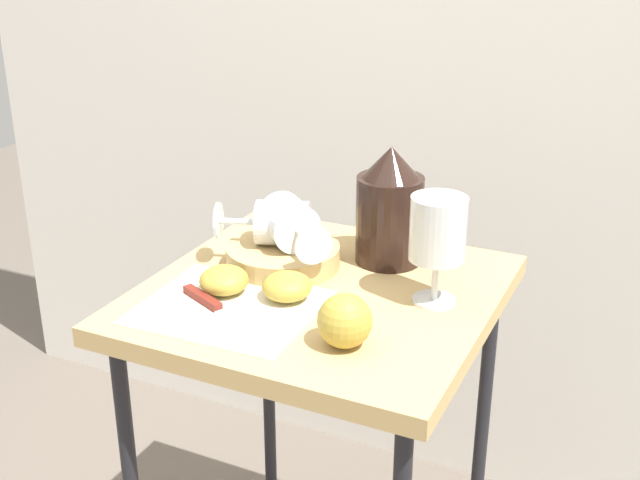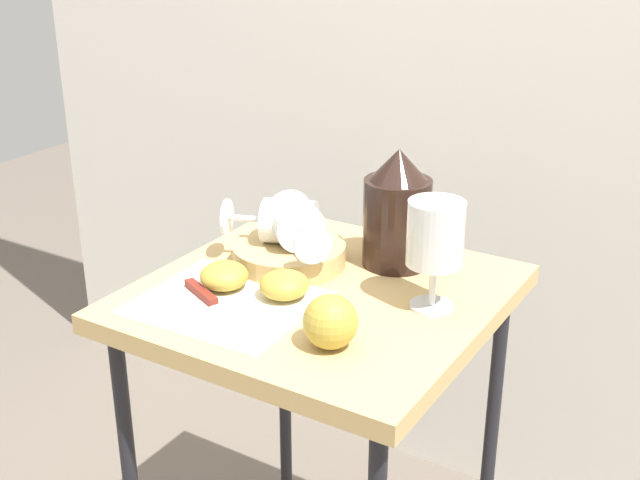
{
  "view_description": "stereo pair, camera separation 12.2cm",
  "coord_description": "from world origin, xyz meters",
  "px_view_note": "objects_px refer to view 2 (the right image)",
  "views": [
    {
      "loc": [
        0.48,
        -1.02,
        1.28
      ],
      "look_at": [
        0.0,
        0.0,
        0.81
      ],
      "focal_mm": 46.42,
      "sensor_mm": 36.0,
      "label": 1
    },
    {
      "loc": [
        0.59,
        -0.96,
        1.28
      ],
      "look_at": [
        0.0,
        0.0,
        0.81
      ],
      "focal_mm": 46.42,
      "sensor_mm": 36.0,
      "label": 2
    }
  ],
  "objects_px": {
    "apple_half_right": "(284,285)",
    "knife": "(212,302)",
    "table": "(320,333)",
    "basket_tray": "(289,254)",
    "apple_whole": "(330,322)",
    "apple_half_left": "(224,276)",
    "wine_glass_upright": "(435,239)",
    "wine_glass_tipped_near": "(296,222)",
    "wine_glass_tipped_far": "(286,221)",
    "pitcher": "(398,219)"
  },
  "relations": [
    {
      "from": "basket_tray",
      "to": "wine_glass_upright",
      "type": "distance_m",
      "value": 0.27
    },
    {
      "from": "apple_half_left",
      "to": "apple_whole",
      "type": "height_order",
      "value": "apple_whole"
    },
    {
      "from": "basket_tray",
      "to": "apple_half_right",
      "type": "distance_m",
      "value": 0.13
    },
    {
      "from": "table",
      "to": "wine_glass_tipped_far",
      "type": "xyz_separation_m",
      "value": [
        -0.1,
        0.06,
        0.15
      ]
    },
    {
      "from": "basket_tray",
      "to": "knife",
      "type": "height_order",
      "value": "basket_tray"
    },
    {
      "from": "basket_tray",
      "to": "knife",
      "type": "distance_m",
      "value": 0.19
    },
    {
      "from": "table",
      "to": "wine_glass_upright",
      "type": "distance_m",
      "value": 0.25
    },
    {
      "from": "wine_glass_tipped_far",
      "to": "apple_half_left",
      "type": "relative_size",
      "value": 2.2
    },
    {
      "from": "wine_glass_tipped_near",
      "to": "wine_glass_tipped_far",
      "type": "bearing_deg",
      "value": 174.19
    },
    {
      "from": "apple_whole",
      "to": "wine_glass_upright",
      "type": "bearing_deg",
      "value": 68.99
    },
    {
      "from": "wine_glass_tipped_far",
      "to": "apple_half_right",
      "type": "xyz_separation_m",
      "value": [
        0.07,
        -0.11,
        -0.05
      ]
    },
    {
      "from": "apple_whole",
      "to": "knife",
      "type": "height_order",
      "value": "apple_whole"
    },
    {
      "from": "table",
      "to": "basket_tray",
      "type": "xyz_separation_m",
      "value": [
        -0.09,
        0.05,
        0.09
      ]
    },
    {
      "from": "wine_glass_upright",
      "to": "wine_glass_tipped_near",
      "type": "distance_m",
      "value": 0.25
    },
    {
      "from": "basket_tray",
      "to": "apple_whole",
      "type": "relative_size",
      "value": 2.48
    },
    {
      "from": "basket_tray",
      "to": "wine_glass_upright",
      "type": "bearing_deg",
      "value": -4.32
    },
    {
      "from": "table",
      "to": "knife",
      "type": "distance_m",
      "value": 0.19
    },
    {
      "from": "pitcher",
      "to": "wine_glass_upright",
      "type": "height_order",
      "value": "pitcher"
    },
    {
      "from": "wine_glass_tipped_near",
      "to": "apple_half_left",
      "type": "bearing_deg",
      "value": -107.4
    },
    {
      "from": "table",
      "to": "apple_whole",
      "type": "bearing_deg",
      "value": -54.04
    },
    {
      "from": "apple_half_right",
      "to": "knife",
      "type": "height_order",
      "value": "apple_half_right"
    },
    {
      "from": "wine_glass_tipped_near",
      "to": "wine_glass_tipped_far",
      "type": "height_order",
      "value": "wine_glass_tipped_near"
    },
    {
      "from": "apple_half_right",
      "to": "apple_whole",
      "type": "distance_m",
      "value": 0.15
    },
    {
      "from": "apple_half_left",
      "to": "knife",
      "type": "relative_size",
      "value": 0.35
    },
    {
      "from": "wine_glass_upright",
      "to": "wine_glass_tipped_near",
      "type": "height_order",
      "value": "wine_glass_upright"
    },
    {
      "from": "wine_glass_tipped_near",
      "to": "wine_glass_tipped_far",
      "type": "distance_m",
      "value": 0.02
    },
    {
      "from": "wine_glass_tipped_near",
      "to": "apple_whole",
      "type": "distance_m",
      "value": 0.27
    },
    {
      "from": "table",
      "to": "knife",
      "type": "height_order",
      "value": "knife"
    },
    {
      "from": "wine_glass_tipped_near",
      "to": "wine_glass_tipped_far",
      "type": "relative_size",
      "value": 0.95
    },
    {
      "from": "knife",
      "to": "apple_whole",
      "type": "bearing_deg",
      "value": -2.06
    },
    {
      "from": "apple_half_right",
      "to": "knife",
      "type": "bearing_deg",
      "value": -134.73
    },
    {
      "from": "basket_tray",
      "to": "apple_whole",
      "type": "bearing_deg",
      "value": -45.07
    },
    {
      "from": "table",
      "to": "basket_tray",
      "type": "height_order",
      "value": "basket_tray"
    },
    {
      "from": "knife",
      "to": "wine_glass_upright",
      "type": "bearing_deg",
      "value": 31.63
    },
    {
      "from": "table",
      "to": "apple_whole",
      "type": "height_order",
      "value": "apple_whole"
    },
    {
      "from": "wine_glass_tipped_near",
      "to": "wine_glass_tipped_far",
      "type": "xyz_separation_m",
      "value": [
        -0.02,
        0.0,
        -0.0
      ]
    },
    {
      "from": "wine_glass_tipped_far",
      "to": "pitcher",
      "type": "bearing_deg",
      "value": 29.7
    },
    {
      "from": "apple_half_left",
      "to": "basket_tray",
      "type": "bearing_deg",
      "value": 77.11
    },
    {
      "from": "table",
      "to": "basket_tray",
      "type": "relative_size",
      "value": 4.0
    },
    {
      "from": "pitcher",
      "to": "apple_whole",
      "type": "height_order",
      "value": "pitcher"
    },
    {
      "from": "wine_glass_tipped_near",
      "to": "apple_half_left",
      "type": "xyz_separation_m",
      "value": [
        -0.04,
        -0.13,
        -0.05
      ]
    },
    {
      "from": "apple_half_left",
      "to": "apple_half_right",
      "type": "bearing_deg",
      "value": 12.37
    },
    {
      "from": "wine_glass_tipped_near",
      "to": "knife",
      "type": "height_order",
      "value": "wine_glass_tipped_near"
    },
    {
      "from": "basket_tray",
      "to": "apple_whole",
      "type": "xyz_separation_m",
      "value": [
        0.19,
        -0.19,
        0.02
      ]
    },
    {
      "from": "pitcher",
      "to": "apple_half_right",
      "type": "xyz_separation_m",
      "value": [
        -0.08,
        -0.2,
        -0.05
      ]
    },
    {
      "from": "apple_whole",
      "to": "table",
      "type": "bearing_deg",
      "value": 125.96
    },
    {
      "from": "wine_glass_tipped_near",
      "to": "apple_half_right",
      "type": "xyz_separation_m",
      "value": [
        0.05,
        -0.11,
        -0.05
      ]
    },
    {
      "from": "apple_whole",
      "to": "knife",
      "type": "xyz_separation_m",
      "value": [
        -0.2,
        0.01,
        -0.03
      ]
    },
    {
      "from": "wine_glass_tipped_near",
      "to": "apple_half_right",
      "type": "relative_size",
      "value": 2.09
    },
    {
      "from": "apple_half_left",
      "to": "knife",
      "type": "bearing_deg",
      "value": -70.58
    }
  ]
}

